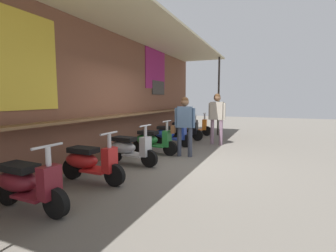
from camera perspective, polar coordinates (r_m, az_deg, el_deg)
The scene contains 11 objects.
ground_plane at distance 6.17m, azimuth 2.72°, elevation -8.37°, with size 33.20×33.20×0.00m, color #605B54.
market_stall_facade at distance 6.87m, azimuth -12.36°, elevation 8.84°, with size 11.86×2.14×3.42m.
scooter_maroon at distance 4.08m, azimuth -29.84°, elevation -11.26°, with size 0.46×1.40×0.97m.
scooter_red at distance 4.93m, azimuth -17.70°, elevation -7.77°, with size 0.46×1.40×0.97m.
scooter_silver at distance 6.02m, azimuth -9.03°, elevation -5.02°, with size 0.50×1.40×0.97m.
scooter_green at distance 7.08m, azimuth -3.73°, elevation -3.26°, with size 0.48×1.40×0.97m.
scooter_blue at distance 8.23m, azimuth 0.29°, elevation -1.91°, with size 0.46×1.40×0.97m.
scooter_black at distance 9.48m, azimuth 3.45°, elevation -0.83°, with size 0.46×1.40×0.97m.
scooter_orange at distance 10.74m, azimuth 5.84°, elevation -0.02°, with size 0.50×1.40×0.97m.
shopper_with_handbag at distance 6.68m, azimuth 3.72°, elevation 1.18°, with size 0.35×0.65×1.61m.
shopper_browsing at distance 8.58m, azimuth 11.13°, elevation 2.93°, with size 0.23×0.58×1.73m.
Camera 1 is at (-5.60, -2.06, 1.56)m, focal length 26.63 mm.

